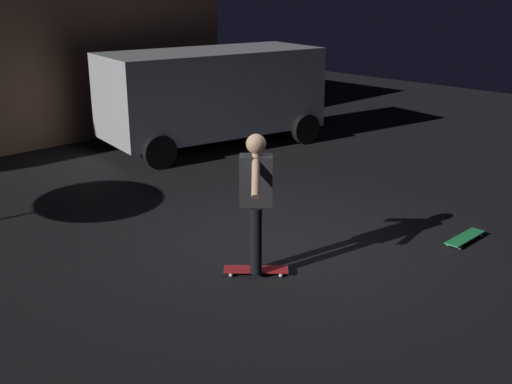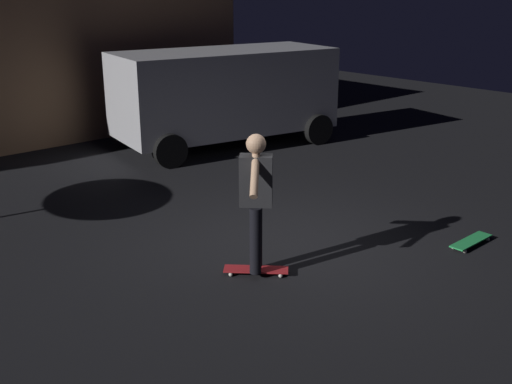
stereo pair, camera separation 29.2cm
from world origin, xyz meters
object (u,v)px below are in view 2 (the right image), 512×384
(skateboard_ridden, at_px, (256,270))
(skateboard_spare, at_px, (471,241))
(parked_van, at_px, (225,92))
(skater, at_px, (256,193))

(skateboard_ridden, height_order, skateboard_spare, same)
(skateboard_ridden, distance_m, skateboard_spare, 3.03)
(skateboard_ridden, bearing_deg, skateboard_spare, -24.95)
(parked_van, relative_size, skateboard_ridden, 7.00)
(skateboard_spare, bearing_deg, parked_van, 80.90)
(parked_van, height_order, skateboard_spare, parked_van)
(skateboard_ridden, bearing_deg, skater, 0.00)
(skater, bearing_deg, skateboard_ridden, 0.00)
(skateboard_spare, bearing_deg, skater, 155.05)
(parked_van, xyz_separation_m, skateboard_spare, (-1.04, -6.46, -1.11))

